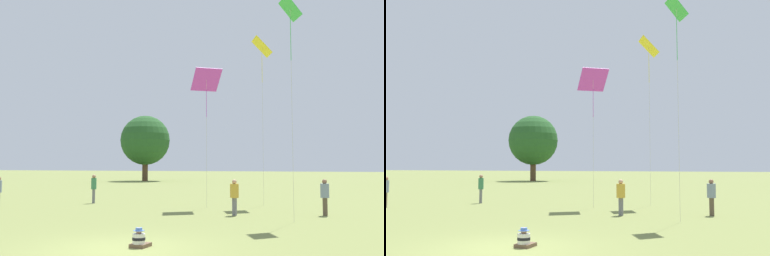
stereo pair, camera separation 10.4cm
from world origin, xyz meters
The scene contains 10 objects.
ground_plane centered at (0.00, 0.00, 0.00)m, with size 300.00×300.00×0.00m, color olive.
seated_toddler centered at (0.38, 0.39, 0.21)m, with size 0.45×0.56×0.53m.
person_standing_0 centered at (-11.46, 7.96, 0.97)m, with size 0.34×0.34×1.62m.
person_standing_1 centered at (4.65, 10.01, 0.94)m, with size 0.46×0.46×1.59m.
person_standing_2 centered at (-8.39, 12.13, 1.00)m, with size 0.41×0.41×1.66m.
person_standing_3 centered at (0.89, 8.73, 0.93)m, with size 0.53×0.53×1.58m.
kite_0 centered at (3.64, 7.22, 8.25)m, with size 1.04×1.19×8.89m.
kite_3 centered at (1.18, 14.08, 8.72)m, with size 1.36×1.56×9.36m.
kite_4 centered at (-1.33, 11.63, 6.63)m, with size 1.79×1.70×7.23m.
distant_tree_1 centered at (-21.68, 46.64, 5.69)m, with size 6.96×6.96×9.20m.
Camera 2 is at (5.94, -10.64, 2.20)m, focal length 42.00 mm.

